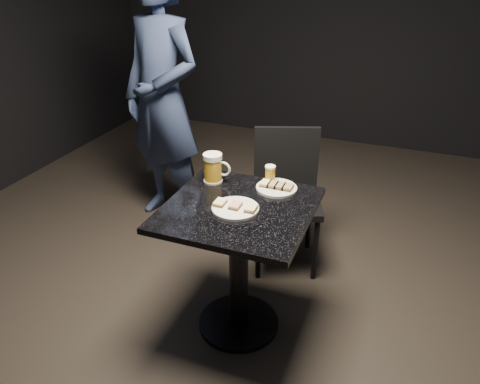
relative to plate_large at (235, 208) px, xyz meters
name	(u,v)px	position (x,y,z in m)	size (l,w,h in m)	color
floor	(239,324)	(0.00, 0.03, -0.76)	(6.00, 6.00, 0.00)	black
plate_large	(235,208)	(0.00, 0.00, 0.00)	(0.23, 0.23, 0.01)	white
plate_small	(276,188)	(0.12, 0.27, 0.00)	(0.21, 0.21, 0.01)	silver
patron	(162,99)	(-0.94, 0.97, 0.16)	(0.67, 0.44, 1.84)	navy
table	(239,248)	(0.00, 0.03, -0.25)	(0.70, 0.70, 0.75)	black
beer_mug	(213,168)	(-0.22, 0.24, 0.07)	(0.15, 0.10, 0.16)	silver
beer_tumbler	(270,175)	(0.06, 0.33, 0.04)	(0.06, 0.06, 0.10)	white
chair	(286,190)	(0.04, 0.76, -0.26)	(0.53, 0.53, 0.88)	black
canapes_on_plate_large	(235,205)	(0.00, 0.00, 0.02)	(0.21, 0.07, 0.02)	#4C3521
canapes_on_plate_small	(277,185)	(0.12, 0.27, 0.02)	(0.17, 0.07, 0.02)	#4C3521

